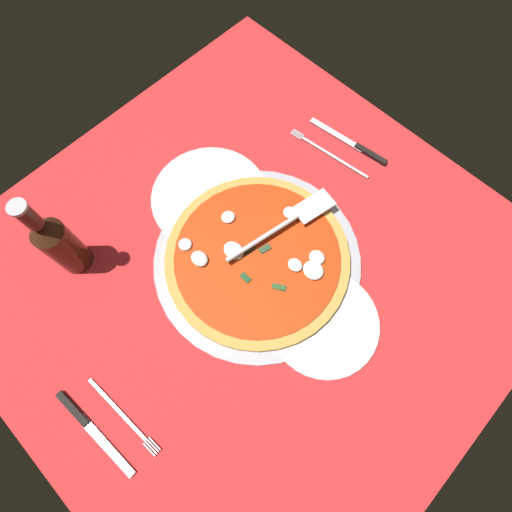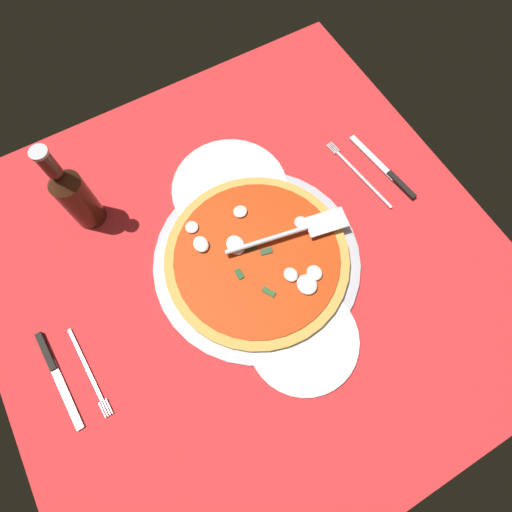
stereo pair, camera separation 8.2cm
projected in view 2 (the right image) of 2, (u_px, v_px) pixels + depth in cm
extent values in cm
cube|color=red|center=(246.00, 267.00, 84.03)|extent=(103.27, 103.27, 0.80)
cube|color=white|center=(68.00, 145.00, 94.63)|extent=(8.61, 8.61, 0.10)
cube|color=silver|center=(136.00, 116.00, 97.72)|extent=(8.61, 8.61, 0.10)
cube|color=silver|center=(199.00, 89.00, 100.82)|extent=(8.61, 8.61, 0.10)
cube|color=white|center=(258.00, 63.00, 103.92)|extent=(8.61, 8.61, 0.10)
cube|color=white|center=(314.00, 39.00, 107.02)|extent=(8.61, 8.61, 0.10)
cube|color=white|center=(45.00, 189.00, 90.37)|extent=(8.61, 8.61, 0.10)
cube|color=white|center=(116.00, 157.00, 93.47)|extent=(8.61, 8.61, 0.10)
cube|color=white|center=(183.00, 127.00, 96.57)|extent=(8.61, 8.61, 0.10)
cube|color=silver|center=(245.00, 99.00, 99.66)|extent=(8.61, 8.61, 0.10)
cube|color=silver|center=(304.00, 72.00, 102.76)|extent=(8.61, 8.61, 0.10)
cube|color=silver|center=(20.00, 236.00, 86.12)|extent=(8.61, 8.61, 0.10)
cube|color=silver|center=(95.00, 201.00, 89.21)|extent=(8.61, 8.61, 0.10)
cube|color=white|center=(166.00, 168.00, 92.31)|extent=(8.61, 8.61, 0.10)
cube|color=silver|center=(231.00, 138.00, 95.41)|extent=(8.61, 8.61, 0.10)
cube|color=silver|center=(293.00, 109.00, 98.51)|extent=(8.61, 8.61, 0.10)
cube|color=white|center=(351.00, 82.00, 101.60)|extent=(8.61, 8.61, 0.10)
cube|color=white|center=(72.00, 250.00, 84.96)|extent=(8.61, 8.61, 0.10)
cube|color=white|center=(147.00, 214.00, 88.06)|extent=(8.61, 8.61, 0.10)
cube|color=silver|center=(216.00, 180.00, 91.15)|extent=(8.61, 8.61, 0.10)
cube|color=silver|center=(281.00, 149.00, 94.25)|extent=(8.61, 8.61, 0.10)
cube|color=silver|center=(342.00, 120.00, 97.35)|extent=(8.61, 8.61, 0.10)
cube|color=white|center=(47.00, 304.00, 80.70)|extent=(8.61, 8.61, 0.10)
cube|color=white|center=(126.00, 264.00, 83.80)|extent=(8.61, 8.61, 0.10)
cube|color=white|center=(199.00, 227.00, 86.90)|extent=(8.61, 8.61, 0.10)
cube|color=white|center=(268.00, 193.00, 90.00)|extent=(8.61, 8.61, 0.10)
cube|color=white|center=(332.00, 161.00, 93.09)|extent=(8.61, 8.61, 0.10)
cube|color=white|center=(392.00, 130.00, 96.19)|extent=(8.61, 8.61, 0.10)
cube|color=white|center=(18.00, 364.00, 76.45)|extent=(8.61, 8.61, 0.10)
cube|color=silver|center=(103.00, 320.00, 79.55)|extent=(8.61, 8.61, 0.10)
cube|color=white|center=(181.00, 279.00, 82.64)|extent=(8.61, 8.61, 0.10)
cube|color=white|center=(254.00, 241.00, 85.74)|extent=(8.61, 8.61, 0.10)
cube|color=white|center=(321.00, 205.00, 88.84)|extent=(8.61, 8.61, 0.10)
cube|color=silver|center=(384.00, 172.00, 91.94)|extent=(8.61, 8.61, 0.10)
cube|color=white|center=(77.00, 382.00, 75.29)|extent=(8.61, 8.61, 0.10)
cube|color=white|center=(161.00, 336.00, 78.39)|extent=(8.61, 8.61, 0.10)
cube|color=white|center=(238.00, 294.00, 81.49)|extent=(8.61, 8.61, 0.10)
cube|color=white|center=(309.00, 255.00, 84.58)|extent=(8.61, 8.61, 0.10)
cube|color=white|center=(376.00, 218.00, 87.68)|extent=(8.61, 8.61, 0.10)
cube|color=white|center=(438.00, 184.00, 90.78)|extent=(8.61, 8.61, 0.10)
cube|color=white|center=(48.00, 451.00, 71.04)|extent=(8.61, 8.61, 0.10)
cube|color=white|center=(138.00, 400.00, 74.13)|extent=(8.61, 8.61, 0.10)
cube|color=white|center=(220.00, 353.00, 77.23)|extent=(8.61, 8.61, 0.10)
cube|color=silver|center=(296.00, 309.00, 80.33)|extent=(8.61, 8.61, 0.10)
cube|color=white|center=(367.00, 269.00, 83.43)|extent=(8.61, 8.61, 0.10)
cube|color=white|center=(432.00, 232.00, 86.52)|extent=(8.61, 8.61, 0.10)
cube|color=silver|center=(112.00, 472.00, 69.88)|extent=(8.61, 8.61, 0.10)
cube|color=silver|center=(201.00, 419.00, 72.98)|extent=(8.61, 8.61, 0.10)
cube|color=white|center=(282.00, 370.00, 76.07)|extent=(8.61, 8.61, 0.10)
cube|color=silver|center=(356.00, 325.00, 79.17)|extent=(8.61, 8.61, 0.10)
cube|color=white|center=(425.00, 284.00, 82.27)|extent=(8.61, 8.61, 0.10)
cube|color=silver|center=(489.00, 245.00, 85.37)|extent=(8.61, 8.61, 0.10)
cube|color=white|center=(178.00, 493.00, 68.72)|extent=(8.61, 8.61, 0.10)
cube|color=silver|center=(265.00, 438.00, 71.82)|extent=(8.61, 8.61, 0.10)
cube|color=white|center=(345.00, 388.00, 74.92)|extent=(8.61, 8.61, 0.10)
cube|color=silver|center=(418.00, 342.00, 78.01)|extent=(8.61, 8.61, 0.10)
cube|color=white|center=(486.00, 299.00, 81.11)|extent=(8.61, 8.61, 0.10)
cube|color=silver|center=(332.00, 458.00, 70.66)|extent=(8.61, 8.61, 0.10)
cube|color=white|center=(410.00, 406.00, 73.76)|extent=(8.61, 8.61, 0.10)
cube|color=silver|center=(482.00, 358.00, 76.86)|extent=(8.61, 8.61, 0.10)
cube|color=white|center=(401.00, 478.00, 69.50)|extent=(8.61, 8.61, 0.10)
cube|color=white|center=(478.00, 425.00, 72.60)|extent=(8.61, 8.61, 0.10)
cylinder|color=#AFAEB8|center=(256.00, 259.00, 83.70)|extent=(42.93, 42.93, 0.97)
cylinder|color=white|center=(230.00, 188.00, 89.79)|extent=(25.77, 25.77, 1.00)
cylinder|color=silver|center=(303.00, 339.00, 77.64)|extent=(21.60, 21.60, 1.00)
cylinder|color=gold|center=(256.00, 257.00, 82.68)|extent=(38.02, 38.02, 1.22)
cylinder|color=#BF350D|center=(256.00, 255.00, 81.97)|extent=(34.08, 34.08, 0.30)
ellipsoid|color=white|center=(192.00, 227.00, 83.67)|extent=(2.81, 2.73, 0.81)
ellipsoid|color=white|center=(315.00, 273.00, 79.94)|extent=(3.31, 3.04, 0.96)
ellipsoid|color=white|center=(236.00, 245.00, 82.09)|extent=(4.50, 3.61, 1.03)
ellipsoid|color=white|center=(301.00, 223.00, 83.87)|extent=(2.92, 2.81, 1.13)
ellipsoid|color=white|center=(291.00, 275.00, 79.75)|extent=(3.09, 2.72, 1.06)
ellipsoid|color=white|center=(240.00, 212.00, 84.95)|extent=(2.80, 2.98, 0.88)
ellipsoid|color=silver|center=(307.00, 284.00, 79.00)|extent=(4.29, 3.95, 1.08)
ellipsoid|color=silver|center=(201.00, 244.00, 82.07)|extent=(3.76, 3.06, 1.17)
cube|color=#29452C|center=(267.00, 251.00, 81.96)|extent=(1.84, 2.67, 0.30)
cube|color=#203719|center=(251.00, 248.00, 82.23)|extent=(1.49, 2.72, 0.30)
cube|color=#1C4923|center=(239.00, 274.00, 80.20)|extent=(2.18, 1.19, 0.30)
cube|color=#285024|center=(269.00, 292.00, 78.86)|extent=(2.92, 2.30, 0.30)
cube|color=silver|center=(326.00, 222.00, 83.07)|extent=(6.23, 9.36, 0.30)
cylinder|color=silver|center=(267.00, 240.00, 81.23)|extent=(4.38, 17.40, 1.00)
cube|color=white|center=(73.00, 372.00, 75.62)|extent=(17.19, 12.43, 0.60)
cube|color=silver|center=(85.00, 364.00, 75.74)|extent=(15.48, 1.31, 0.25)
cube|color=silver|center=(102.00, 410.00, 72.78)|extent=(3.01, 0.36, 0.25)
cube|color=silver|center=(105.00, 409.00, 72.87)|extent=(3.01, 0.36, 0.25)
cube|color=silver|center=(107.00, 407.00, 72.96)|extent=(3.01, 0.36, 0.25)
cube|color=silver|center=(109.00, 406.00, 73.04)|extent=(3.01, 0.36, 0.25)
cube|color=black|center=(46.00, 351.00, 76.31)|extent=(8.10, 1.57, 0.80)
cube|color=silver|center=(65.00, 394.00, 73.79)|extent=(14.15, 2.05, 0.25)
cube|color=white|center=(372.00, 174.00, 91.38)|extent=(17.42, 14.31, 0.60)
cube|color=silver|center=(364.00, 179.00, 90.38)|extent=(17.99, 2.81, 0.25)
cube|color=silver|center=(335.00, 147.00, 93.57)|extent=(3.00, 0.59, 0.25)
cube|color=silver|center=(334.00, 147.00, 93.48)|extent=(3.00, 0.59, 0.25)
cube|color=silver|center=(332.00, 148.00, 93.38)|extent=(3.00, 0.59, 0.25)
cube|color=silver|center=(331.00, 149.00, 93.29)|extent=(3.00, 0.59, 0.25)
cube|color=black|center=(401.00, 185.00, 89.53)|extent=(8.37, 2.21, 0.80)
cube|color=silver|center=(372.00, 157.00, 92.50)|extent=(14.57, 3.17, 0.25)
cylinder|color=#3F2112|center=(80.00, 201.00, 81.24)|extent=(6.25, 6.25, 13.95)
cone|color=#3F2112|center=(60.00, 178.00, 73.08)|extent=(6.25, 6.25, 3.56)
cylinder|color=#3F2112|center=(48.00, 163.00, 68.80)|extent=(2.82, 2.82, 5.62)
cylinder|color=#B7B7BC|center=(39.00, 152.00, 65.90)|extent=(3.24, 3.24, 0.60)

